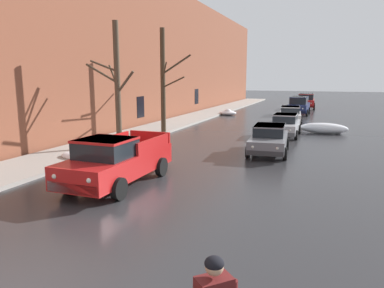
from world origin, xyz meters
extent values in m
cube|color=gray|center=(-6.56, 18.00, 0.08)|extent=(3.17, 80.00, 0.16)
cube|color=brown|center=(-8.64, 18.00, 5.79)|extent=(0.60, 80.00, 11.58)
cube|color=black|center=(-8.35, 33.28, 1.71)|extent=(0.08, 1.10, 1.60)
cube|color=black|center=(-8.35, 20.75, 1.52)|extent=(0.08, 1.10, 1.60)
ellipsoid|color=white|center=(-4.36, 31.54, 0.22)|extent=(1.75, 1.13, 0.44)
ellipsoid|color=white|center=(-4.49, 31.47, 0.27)|extent=(0.65, 0.55, 0.55)
ellipsoid|color=white|center=(-4.34, 31.50, 0.32)|extent=(0.76, 0.63, 0.63)
ellipsoid|color=white|center=(4.86, 22.15, 0.36)|extent=(3.14, 1.05, 0.71)
ellipsoid|color=white|center=(5.80, 22.30, 0.31)|extent=(0.74, 0.61, 0.61)
ellipsoid|color=white|center=(4.92, 22.36, 0.27)|extent=(0.64, 0.54, 0.54)
ellipsoid|color=white|center=(-5.02, 9.61, 0.22)|extent=(2.72, 1.40, 0.44)
ellipsoid|color=white|center=(-5.01, 9.85, 0.26)|extent=(0.62, 0.52, 0.52)
cylinder|color=#4C3D2D|center=(-5.19, 12.60, 3.29)|extent=(0.30, 0.30, 6.58)
cylinder|color=#4C3D2D|center=(-5.65, 12.97, 3.85)|extent=(1.05, 0.87, 1.15)
cylinder|color=#4C3D2D|center=(-4.69, 12.55, 3.52)|extent=(1.12, 0.25, 1.17)
cylinder|color=#4C3D2D|center=(-5.96, 12.38, 3.96)|extent=(1.63, 0.56, 1.03)
cylinder|color=#4C3D2D|center=(-5.87, 12.45, 4.33)|extent=(1.42, 0.42, 0.63)
cylinder|color=#423323|center=(-5.19, 18.13, 3.44)|extent=(0.32, 0.32, 6.88)
cylinder|color=#423323|center=(-4.34, 17.87, 3.44)|extent=(1.77, 0.61, 0.75)
cylinder|color=#423323|center=(-4.34, 18.45, 4.59)|extent=(1.80, 0.79, 1.31)
cylinder|color=#423323|center=(-5.57, 18.91, 4.16)|extent=(0.85, 1.64, 0.78)
cylinder|color=#423323|center=(-4.67, 17.26, 4.16)|extent=(1.14, 1.80, 1.02)
cube|color=red|center=(-1.78, 7.00, 0.74)|extent=(1.94, 5.04, 0.76)
cube|color=black|center=(-1.78, 6.30, 1.44)|extent=(1.69, 1.62, 0.64)
cube|color=red|center=(-1.78, 6.30, 1.72)|extent=(1.73, 1.67, 0.08)
cube|color=red|center=(-0.87, 8.00, 1.34)|extent=(0.12, 2.42, 0.44)
cube|color=red|center=(-2.68, 8.02, 1.34)|extent=(0.12, 2.42, 0.44)
cube|color=red|center=(-1.76, 9.47, 1.34)|extent=(1.81, 0.11, 0.44)
cube|color=#B7B7BC|center=(-1.80, 4.55, 0.54)|extent=(1.81, 0.13, 0.32)
sphere|color=white|center=(-1.18, 4.50, 0.86)|extent=(0.16, 0.16, 0.16)
sphere|color=white|center=(-2.42, 4.51, 0.86)|extent=(0.16, 0.16, 0.16)
cylinder|color=black|center=(-0.81, 5.49, 0.36)|extent=(0.22, 0.72, 0.72)
cylinder|color=black|center=(-2.76, 5.50, 0.36)|extent=(0.22, 0.72, 0.72)
cylinder|color=black|center=(-0.80, 8.51, 0.36)|extent=(0.22, 0.72, 0.72)
cylinder|color=black|center=(-2.74, 8.52, 0.36)|extent=(0.22, 0.72, 0.72)
cube|color=slate|center=(2.42, 14.21, 0.60)|extent=(1.97, 4.30, 0.60)
cube|color=black|center=(2.41, 14.42, 1.16)|extent=(1.59, 2.28, 0.52)
cube|color=slate|center=(2.41, 14.42, 1.39)|extent=(1.63, 2.32, 0.06)
cube|color=#303032|center=(2.57, 12.17, 0.42)|extent=(1.64, 0.24, 0.22)
cube|color=#303032|center=(2.27, 16.25, 0.42)|extent=(1.64, 0.24, 0.22)
cylinder|color=black|center=(3.37, 12.98, 0.30)|extent=(0.22, 0.61, 0.60)
cylinder|color=black|center=(1.66, 12.86, 0.30)|extent=(0.22, 0.61, 0.60)
cylinder|color=black|center=(3.18, 15.57, 0.30)|extent=(0.22, 0.61, 0.60)
cylinder|color=black|center=(1.47, 15.44, 0.30)|extent=(0.22, 0.61, 0.60)
sphere|color=silver|center=(3.11, 12.18, 0.68)|extent=(0.14, 0.14, 0.14)
sphere|color=silver|center=(2.03, 12.10, 0.68)|extent=(0.14, 0.14, 0.14)
cube|color=#B7B7BC|center=(2.53, 20.06, 0.60)|extent=(1.66, 4.11, 0.60)
cube|color=black|center=(2.53, 20.26, 1.16)|extent=(1.41, 2.14, 0.52)
cube|color=#B7B7BC|center=(2.53, 20.26, 1.39)|extent=(1.44, 2.18, 0.06)
cube|color=#525254|center=(2.55, 18.06, 0.42)|extent=(1.58, 0.14, 0.22)
cube|color=#525254|center=(2.51, 22.05, 0.42)|extent=(1.58, 0.14, 0.22)
cylinder|color=black|center=(3.37, 18.80, 0.30)|extent=(0.19, 0.60, 0.60)
cylinder|color=black|center=(1.71, 18.78, 0.30)|extent=(0.19, 0.60, 0.60)
cylinder|color=black|center=(3.34, 21.33, 0.30)|extent=(0.19, 0.60, 0.60)
cylinder|color=black|center=(1.69, 21.32, 0.30)|extent=(0.19, 0.60, 0.60)
sphere|color=silver|center=(3.07, 18.04, 0.68)|extent=(0.14, 0.14, 0.14)
sphere|color=silver|center=(2.03, 18.03, 0.68)|extent=(0.14, 0.14, 0.14)
cube|color=silver|center=(2.20, 26.53, 0.60)|extent=(2.04, 4.32, 0.60)
cube|color=black|center=(2.18, 26.74, 1.16)|extent=(1.62, 2.30, 0.52)
cube|color=silver|center=(2.18, 26.74, 1.39)|extent=(1.66, 2.34, 0.06)
cube|color=slate|center=(2.39, 24.50, 0.42)|extent=(1.63, 0.27, 0.22)
cube|color=slate|center=(2.01, 28.56, 0.42)|extent=(1.63, 0.27, 0.22)
cylinder|color=black|center=(3.17, 25.32, 0.30)|extent=(0.23, 0.61, 0.60)
cylinder|color=black|center=(1.47, 25.16, 0.30)|extent=(0.23, 0.61, 0.60)
cylinder|color=black|center=(2.93, 27.90, 0.30)|extent=(0.23, 0.61, 0.60)
cylinder|color=black|center=(1.23, 27.74, 0.30)|extent=(0.23, 0.61, 0.60)
sphere|color=silver|center=(2.93, 24.52, 0.68)|extent=(0.14, 0.14, 0.14)
sphere|color=silver|center=(1.85, 24.42, 0.68)|extent=(0.14, 0.14, 0.14)
cube|color=navy|center=(2.25, 34.49, 0.74)|extent=(1.90, 4.66, 0.80)
cube|color=black|center=(2.25, 34.53, 1.48)|extent=(1.62, 3.27, 0.68)
cube|color=navy|center=(2.25, 34.53, 1.79)|extent=(1.66, 3.34, 0.06)
cube|color=black|center=(2.21, 32.22, 0.46)|extent=(1.78, 0.15, 0.22)
cube|color=black|center=(2.29, 36.75, 0.46)|extent=(1.78, 0.15, 0.22)
cylinder|color=black|center=(3.15, 33.04, 0.34)|extent=(0.19, 0.68, 0.68)
cylinder|color=black|center=(1.29, 33.07, 0.34)|extent=(0.19, 0.68, 0.68)
cylinder|color=black|center=(3.20, 35.91, 0.34)|extent=(0.19, 0.68, 0.68)
cylinder|color=black|center=(1.35, 35.94, 0.34)|extent=(0.19, 0.68, 0.68)
sphere|color=silver|center=(2.80, 32.18, 0.82)|extent=(0.14, 0.14, 0.14)
sphere|color=silver|center=(1.62, 32.20, 0.82)|extent=(0.14, 0.14, 0.14)
cube|color=red|center=(2.47, 41.89, 0.74)|extent=(2.09, 4.58, 0.80)
cube|color=black|center=(2.47, 41.94, 1.48)|extent=(1.77, 3.22, 0.68)
cube|color=red|center=(2.47, 41.94, 1.79)|extent=(1.81, 3.28, 0.06)
cube|color=#520B0B|center=(2.57, 39.69, 0.46)|extent=(1.87, 0.20, 0.22)
cube|color=#520B0B|center=(2.38, 44.09, 0.46)|extent=(1.87, 0.20, 0.22)
cylinder|color=black|center=(3.50, 40.54, 0.34)|extent=(0.21, 0.69, 0.68)
cylinder|color=black|center=(1.56, 40.46, 0.34)|extent=(0.21, 0.69, 0.68)
cylinder|color=black|center=(3.38, 43.33, 0.34)|extent=(0.21, 0.69, 0.68)
cylinder|color=black|center=(1.44, 43.25, 0.34)|extent=(0.21, 0.69, 0.68)
sphere|color=silver|center=(3.19, 39.69, 0.82)|extent=(0.14, 0.14, 0.14)
sphere|color=silver|center=(1.95, 39.64, 0.82)|extent=(0.14, 0.14, 0.14)
sphere|color=tan|center=(4.02, -0.19, 1.64)|extent=(0.22, 0.22, 0.22)
ellipsoid|color=black|center=(4.02, -0.19, 1.68)|extent=(0.23, 0.23, 0.17)
cylinder|color=silver|center=(4.00, 0.05, 1.26)|extent=(0.12, 0.12, 0.02)
camera|label=1|loc=(5.14, -3.88, 3.78)|focal=34.10mm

